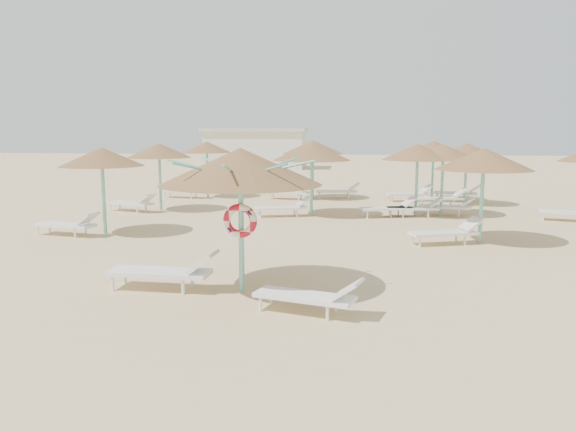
# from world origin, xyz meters

# --- Properties ---
(ground) EXTENTS (120.00, 120.00, 0.00)m
(ground) POSITION_xyz_m (0.00, 0.00, 0.00)
(ground) COLOR tan
(ground) RESTS_ON ground
(main_palapa) EXTENTS (3.20, 3.20, 2.87)m
(main_palapa) POSITION_xyz_m (-0.24, -0.27, 2.49)
(main_palapa) COLOR #73C8B5
(main_palapa) RESTS_ON ground
(lounger_main_a) EXTENTS (2.27, 0.79, 0.81)m
(lounger_main_a) POSITION_xyz_m (-1.79, -0.34, 0.39)
(lounger_main_a) COLOR white
(lounger_main_a) RESTS_ON ground
(lounger_main_b) EXTENTS (2.00, 1.10, 0.70)m
(lounger_main_b) POSITION_xyz_m (1.24, -1.51, 0.33)
(lounger_main_b) COLOR white
(lounger_main_b) RESTS_ON ground
(palapa_field) EXTENTS (19.82, 13.15, 2.73)m
(palapa_field) POSITION_xyz_m (2.89, 10.37, 2.31)
(palapa_field) COLOR #73C8B5
(palapa_field) RESTS_ON ground
(service_hut) EXTENTS (8.40, 4.40, 3.25)m
(service_hut) POSITION_xyz_m (-6.00, 35.00, 1.64)
(service_hut) COLOR silver
(service_hut) RESTS_ON ground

